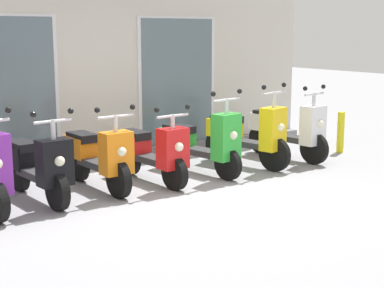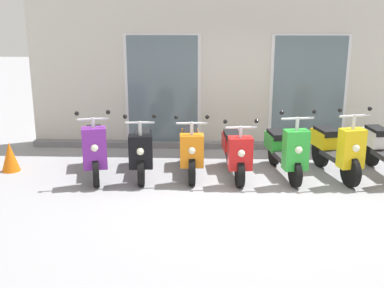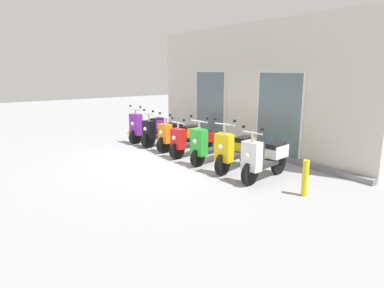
{
  "view_description": "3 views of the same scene",
  "coord_description": "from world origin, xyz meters",
  "px_view_note": "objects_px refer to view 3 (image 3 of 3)",
  "views": [
    {
      "loc": [
        -3.83,
        -5.99,
        2.04
      ],
      "look_at": [
        0.28,
        0.28,
        0.58
      ],
      "focal_mm": 54.17,
      "sensor_mm": 36.0,
      "label": 1
    },
    {
      "loc": [
        -0.46,
        -7.16,
        2.85
      ],
      "look_at": [
        -0.77,
        0.28,
        0.71
      ],
      "focal_mm": 45.68,
      "sensor_mm": 36.0,
      "label": 2
    },
    {
      "loc": [
        7.29,
        -4.45,
        2.35
      ],
      "look_at": [
        0.73,
        0.24,
        0.55
      ],
      "focal_mm": 31.37,
      "sensor_mm": 36.0,
      "label": 3
    }
  ],
  "objects_px": {
    "scooter_red": "(192,140)",
    "curb_bollard": "(305,178)",
    "scooter_green": "(212,145)",
    "scooter_yellow": "(235,150)",
    "scooter_black": "(162,132)",
    "scooter_white": "(265,157)",
    "scooter_orange": "(179,135)",
    "scooter_purple": "(147,127)",
    "traffic_cone": "(132,127)"
  },
  "relations": [
    {
      "from": "scooter_red",
      "to": "curb_bollard",
      "type": "relative_size",
      "value": 2.18
    },
    {
      "from": "scooter_green",
      "to": "scooter_yellow",
      "type": "height_order",
      "value": "scooter_yellow"
    },
    {
      "from": "scooter_black",
      "to": "scooter_white",
      "type": "relative_size",
      "value": 0.98
    },
    {
      "from": "scooter_yellow",
      "to": "scooter_white",
      "type": "xyz_separation_m",
      "value": [
        0.88,
        0.06,
        -0.0
      ]
    },
    {
      "from": "scooter_orange",
      "to": "scooter_red",
      "type": "bearing_deg",
      "value": -5.74
    },
    {
      "from": "scooter_purple",
      "to": "scooter_yellow",
      "type": "height_order",
      "value": "scooter_yellow"
    },
    {
      "from": "scooter_yellow",
      "to": "traffic_cone",
      "type": "bearing_deg",
      "value": 179.37
    },
    {
      "from": "scooter_red",
      "to": "curb_bollard",
      "type": "bearing_deg",
      "value": -0.34
    },
    {
      "from": "scooter_purple",
      "to": "scooter_green",
      "type": "xyz_separation_m",
      "value": [
        3.24,
        0.13,
        -0.03
      ]
    },
    {
      "from": "scooter_black",
      "to": "scooter_yellow",
      "type": "xyz_separation_m",
      "value": [
        3.3,
        0.02,
        0.06
      ]
    },
    {
      "from": "scooter_purple",
      "to": "scooter_white",
      "type": "xyz_separation_m",
      "value": [
        4.98,
        0.18,
        0.0
      ]
    },
    {
      "from": "scooter_green",
      "to": "curb_bollard",
      "type": "distance_m",
      "value": 2.85
    },
    {
      "from": "scooter_purple",
      "to": "scooter_green",
      "type": "relative_size",
      "value": 1.0
    },
    {
      "from": "scooter_purple",
      "to": "traffic_cone",
      "type": "relative_size",
      "value": 3.04
    },
    {
      "from": "scooter_black",
      "to": "scooter_white",
      "type": "xyz_separation_m",
      "value": [
        4.18,
        0.08,
        0.05
      ]
    },
    {
      "from": "scooter_black",
      "to": "scooter_yellow",
      "type": "bearing_deg",
      "value": 0.41
    },
    {
      "from": "scooter_purple",
      "to": "scooter_black",
      "type": "distance_m",
      "value": 0.8
    },
    {
      "from": "scooter_red",
      "to": "traffic_cone",
      "type": "relative_size",
      "value": 2.94
    },
    {
      "from": "scooter_black",
      "to": "scooter_green",
      "type": "distance_m",
      "value": 2.44
    },
    {
      "from": "scooter_black",
      "to": "traffic_cone",
      "type": "relative_size",
      "value": 2.99
    },
    {
      "from": "scooter_black",
      "to": "scooter_red",
      "type": "xyz_separation_m",
      "value": [
        1.6,
        0.0,
        -0.01
      ]
    },
    {
      "from": "scooter_black",
      "to": "scooter_green",
      "type": "xyz_separation_m",
      "value": [
        2.44,
        0.03,
        0.02
      ]
    },
    {
      "from": "scooter_yellow",
      "to": "curb_bollard",
      "type": "bearing_deg",
      "value": -1.19
    },
    {
      "from": "scooter_red",
      "to": "scooter_yellow",
      "type": "height_order",
      "value": "scooter_yellow"
    },
    {
      "from": "scooter_black",
      "to": "traffic_cone",
      "type": "bearing_deg",
      "value": 177.92
    },
    {
      "from": "scooter_purple",
      "to": "scooter_yellow",
      "type": "relative_size",
      "value": 1.03
    },
    {
      "from": "scooter_black",
      "to": "scooter_orange",
      "type": "relative_size",
      "value": 0.99
    },
    {
      "from": "scooter_black",
      "to": "scooter_green",
      "type": "height_order",
      "value": "scooter_green"
    },
    {
      "from": "scooter_green",
      "to": "scooter_yellow",
      "type": "distance_m",
      "value": 0.86
    },
    {
      "from": "scooter_purple",
      "to": "curb_bollard",
      "type": "height_order",
      "value": "scooter_purple"
    },
    {
      "from": "scooter_red",
      "to": "traffic_cone",
      "type": "bearing_deg",
      "value": 178.82
    },
    {
      "from": "scooter_orange",
      "to": "scooter_red",
      "type": "height_order",
      "value": "scooter_orange"
    },
    {
      "from": "traffic_cone",
      "to": "scooter_purple",
      "type": "bearing_deg",
      "value": -6.59
    },
    {
      "from": "scooter_orange",
      "to": "scooter_yellow",
      "type": "xyz_separation_m",
      "value": [
        2.47,
        -0.06,
        0.05
      ]
    },
    {
      "from": "scooter_red",
      "to": "traffic_cone",
      "type": "xyz_separation_m",
      "value": [
        -3.95,
        0.08,
        -0.18
      ]
    },
    {
      "from": "curb_bollard",
      "to": "scooter_yellow",
      "type": "bearing_deg",
      "value": 178.81
    },
    {
      "from": "scooter_orange",
      "to": "scooter_yellow",
      "type": "bearing_deg",
      "value": -1.32
    },
    {
      "from": "scooter_green",
      "to": "curb_bollard",
      "type": "relative_size",
      "value": 2.27
    },
    {
      "from": "scooter_orange",
      "to": "traffic_cone",
      "type": "height_order",
      "value": "scooter_orange"
    },
    {
      "from": "scooter_black",
      "to": "scooter_white",
      "type": "distance_m",
      "value": 4.18
    },
    {
      "from": "scooter_black",
      "to": "curb_bollard",
      "type": "height_order",
      "value": "scooter_black"
    },
    {
      "from": "scooter_black",
      "to": "traffic_cone",
      "type": "distance_m",
      "value": 2.36
    },
    {
      "from": "scooter_black",
      "to": "scooter_green",
      "type": "relative_size",
      "value": 0.98
    },
    {
      "from": "scooter_black",
      "to": "curb_bollard",
      "type": "xyz_separation_m",
      "value": [
        5.29,
        -0.02,
        -0.1
      ]
    },
    {
      "from": "scooter_black",
      "to": "scooter_orange",
      "type": "height_order",
      "value": "scooter_black"
    },
    {
      "from": "scooter_purple",
      "to": "scooter_red",
      "type": "distance_m",
      "value": 2.39
    },
    {
      "from": "scooter_red",
      "to": "scooter_yellow",
      "type": "distance_m",
      "value": 1.71
    },
    {
      "from": "scooter_purple",
      "to": "scooter_yellow",
      "type": "distance_m",
      "value": 4.1
    },
    {
      "from": "scooter_red",
      "to": "traffic_cone",
      "type": "distance_m",
      "value": 3.95
    },
    {
      "from": "scooter_white",
      "to": "scooter_orange",
      "type": "bearing_deg",
      "value": -179.99
    }
  ]
}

